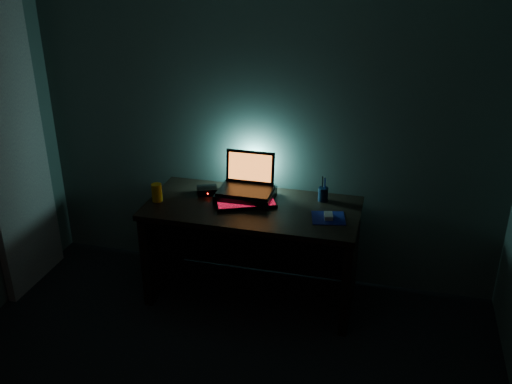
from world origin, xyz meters
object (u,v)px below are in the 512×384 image
router (207,190)px  keyboard (247,205)px  laptop (247,181)px  pen_cup (323,194)px  juice_glass (157,193)px  mouse (328,216)px

router → keyboard: bearing=-45.8°
keyboard → router: bearing=133.8°
laptop → keyboard: size_ratio=0.87×
keyboard → pen_cup: bearing=1.1°
juice_glass → router: (0.30, 0.21, -0.04)m
pen_cup → router: (-0.84, -0.09, -0.03)m
laptop → router: laptop is taller
laptop → router: 0.32m
juice_glass → laptop: bearing=21.6°
mouse → juice_glass: size_ratio=0.71×
laptop → mouse: (0.62, -0.21, -0.10)m
keyboard → router: size_ratio=2.45×
keyboard → laptop: bearing=79.4°
mouse → juice_glass: bearing=169.7°
keyboard → router: (-0.34, 0.14, 0.01)m
keyboard → mouse: 0.58m
laptop → pen_cup: laptop is taller
laptop → juice_glass: size_ratio=2.94×
mouse → keyboard: bearing=164.7°
keyboard → router: router is taller
keyboard → pen_cup: size_ratio=4.38×
laptop → keyboard: bearing=-77.1°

